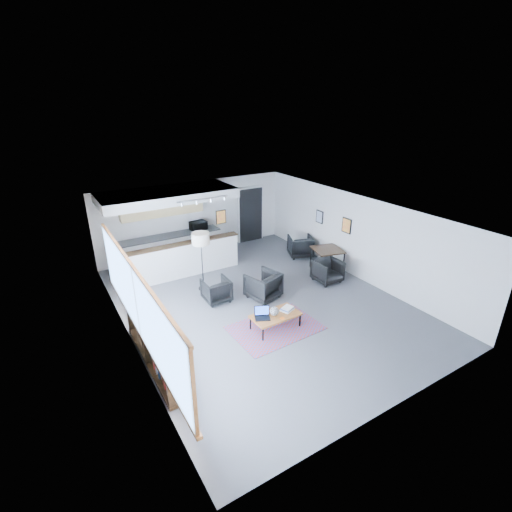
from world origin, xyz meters
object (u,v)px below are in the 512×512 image
coffee_table (276,316)px  armchair_left (216,289)px  book_stack (287,309)px  microwave (198,225)px  dining_table (327,251)px  ceramic_pot (274,311)px  dining_chair_near (328,272)px  floor_lamp (201,241)px  dining_chair_far (300,247)px  laptop (262,314)px  armchair_right (263,284)px

coffee_table → armchair_left: size_ratio=1.67×
book_stack → microwave: microwave is taller
microwave → coffee_table: bearing=-100.2°
dining_table → ceramic_pot: bearing=-150.3°
dining_chair_near → armchair_left: bearing=168.2°
coffee_table → armchair_left: bearing=106.8°
coffee_table → floor_lamp: size_ratio=0.68×
ceramic_pot → armchair_left: armchair_left is taller
ceramic_pot → floor_lamp: bearing=102.5°
ceramic_pot → dining_chair_far: (3.37, 3.34, -0.15)m
floor_lamp → dining_table: size_ratio=1.61×
book_stack → armchair_left: size_ratio=0.54×
microwave → ceramic_pot: bearing=-100.6°
ceramic_pot → microwave: (0.36, 5.40, 0.62)m
dining_chair_far → microwave: bearing=-10.8°
laptop → microwave: 5.40m
laptop → dining_chair_near: bearing=45.9°
dining_table → dining_chair_near: 0.89m
ceramic_pot → armchair_left: (-0.60, 1.99, -0.14)m
armchair_left → ceramic_pot: bearing=107.7°
floor_lamp → dining_chair_far: floor_lamp is taller
coffee_table → dining_table: 3.85m
laptop → microwave: size_ratio=0.80×
microwave → book_stack: bearing=-96.3°
armchair_left → microwave: microwave is taller
book_stack → dining_chair_near: dining_chair_near is taller
coffee_table → dining_chair_far: (3.33, 3.33, -0.01)m
floor_lamp → dining_table: 4.19m
coffee_table → ceramic_pot: ceramic_pot is taller
coffee_table → book_stack: 0.37m
ceramic_pot → book_stack: size_ratio=0.57×
armchair_left → armchair_right: 1.32m
armchair_right → floor_lamp: 2.15m
ceramic_pot → coffee_table: bearing=10.3°
coffee_table → ceramic_pot: size_ratio=5.41×
armchair_left → armchair_right: size_ratio=0.86×
armchair_left → floor_lamp: (-0.03, 0.84, 1.18)m
book_stack → armchair_right: bearing=81.8°
dining_table → dining_chair_far: (0.01, 1.42, -0.34)m
dining_table → dining_chair_near: size_ratio=1.65×
ceramic_pot → dining_chair_far: size_ratio=0.32×
coffee_table → armchair_left: armchair_left is taller
dining_chair_near → floor_lamp: bearing=155.8°
dining_chair_near → dining_chair_far: (0.52, 2.05, 0.02)m
dining_chair_near → armchair_right: bearing=175.0°
coffee_table → book_stack: book_stack is taller
ceramic_pot → armchair_right: (0.61, 1.48, -0.08)m
dining_table → armchair_left: bearing=178.9°
dining_chair_far → microwave: 3.73m
armchair_right → dining_chair_far: (2.76, 1.87, -0.07)m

